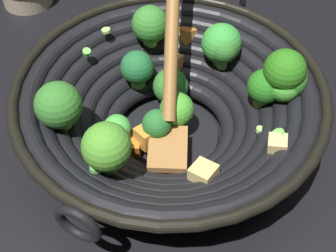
# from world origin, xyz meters

# --- Properties ---
(ground_plane) EXTENTS (4.00, 4.00, 0.00)m
(ground_plane) POSITION_xyz_m (0.00, 0.00, 0.00)
(ground_plane) COLOR black
(wok) EXTENTS (0.44, 0.41, 0.23)m
(wok) POSITION_xyz_m (0.00, -0.00, 0.07)
(wok) COLOR black
(wok) RESTS_ON ground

